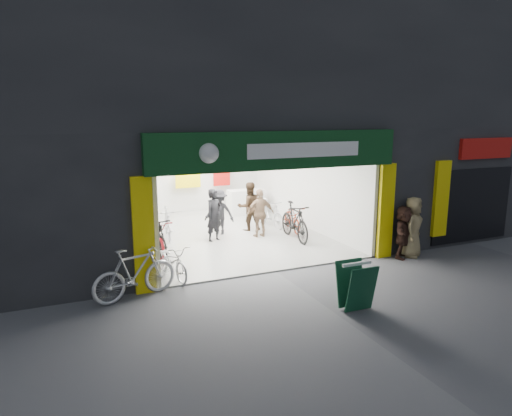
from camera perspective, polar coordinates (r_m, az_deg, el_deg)
ground at (r=11.56m, az=2.63°, el=-7.99°), size 60.00×60.00×0.00m
building at (r=15.84m, az=-2.31°, el=13.18°), size 17.00×10.27×8.00m
bike_left_front at (r=11.21m, az=-10.47°, el=-6.50°), size 0.89×1.71×0.85m
bike_left_midfront at (r=12.85m, az=-12.31°, el=-3.48°), size 0.67×1.99×1.18m
bike_left_midback at (r=13.00m, az=-12.42°, el=-3.60°), size 0.75×2.03×1.06m
bike_left_back at (r=14.73m, az=-11.01°, el=-1.90°), size 0.67×1.68×0.98m
bike_right_front at (r=14.28m, az=4.83°, el=-1.70°), size 0.72×2.04×1.20m
bike_right_mid at (r=15.46m, az=4.56°, el=-1.32°), size 0.87×1.71×0.86m
bike_right_back at (r=15.87m, az=1.76°, el=-0.68°), size 0.73×1.73×1.01m
parked_bike at (r=10.12m, az=-14.90°, el=-7.86°), size 1.97×1.05×1.14m
customer_a at (r=14.07m, az=-5.25°, el=-0.95°), size 0.72×0.63×1.66m
customer_b at (r=15.34m, az=-0.87°, el=0.16°), size 0.84×0.67×1.67m
customer_c at (r=14.82m, az=-4.62°, el=-0.59°), size 1.12×1.03×1.51m
customer_d at (r=14.47m, az=0.53°, el=-0.72°), size 0.94×0.42×1.58m
pedestrian_near at (r=13.28m, az=18.96°, el=-2.25°), size 0.98×0.92×1.68m
pedestrian_far at (r=13.10m, az=17.92°, el=-2.86°), size 1.36×1.13×1.46m
sandwich_board at (r=9.46m, az=12.38°, el=-9.36°), size 0.66×0.65×0.96m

